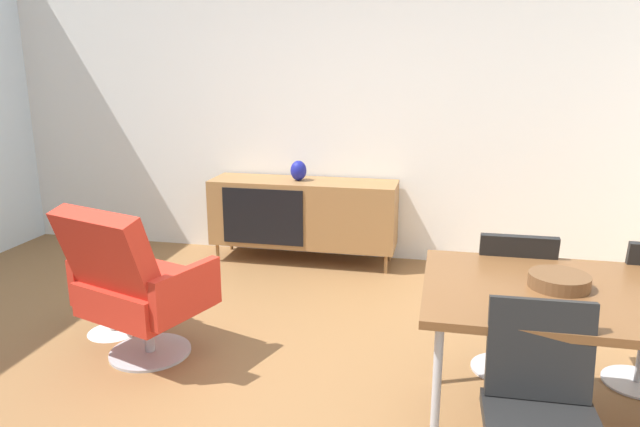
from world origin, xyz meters
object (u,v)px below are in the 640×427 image
lounge_chair_red (135,284)px  wooden_bowl_on_table (559,281)px  dining_chair_front_left (540,415)px  fruit_bowl (105,249)px  vase_cobalt (298,171)px  sideboard (303,212)px  side_table_round (109,285)px  dining_chair_back_left (511,297)px  dining_table (613,303)px

lounge_chair_red → wooden_bowl_on_table: bearing=-7.1°
dining_chair_front_left → fruit_bowl: dining_chair_front_left is taller
wooden_bowl_on_table → dining_chair_front_left: 0.67m
fruit_bowl → vase_cobalt: bearing=63.2°
sideboard → dining_chair_front_left: dining_chair_front_left is taller
side_table_round → dining_chair_front_left: bearing=-25.1°
dining_chair_back_left → lounge_chair_red: (-2.08, -0.25, -0.00)m
sideboard → dining_chair_back_left: bearing=-46.7°
dining_chair_front_left → lounge_chair_red: 2.25m
vase_cobalt → side_table_round: bearing=-116.9°
lounge_chair_red → fruit_bowl: size_ratio=4.73×
side_table_round → fruit_bowl: 0.24m
dining_chair_back_left → lounge_chair_red: lounge_chair_red is taller
vase_cobalt → dining_table: 2.96m
dining_table → fruit_bowl: 2.85m
sideboard → wooden_bowl_on_table: bearing=-52.3°
wooden_bowl_on_table → fruit_bowl: size_ratio=1.30×
dining_table → dining_chair_front_left: (-0.35, -0.56, -0.23)m
sideboard → dining_chair_front_left: bearing=-60.6°
dining_chair_back_left → sideboard: bearing=133.3°
side_table_round → fruit_bowl: fruit_bowl is taller
vase_cobalt → fruit_bowl: vase_cobalt is taller
sideboard → side_table_round: 1.86m
dining_chair_front_left → fruit_bowl: 2.69m
wooden_bowl_on_table → side_table_round: bearing=167.9°
dining_chair_back_left → fruit_bowl: 2.44m
vase_cobalt → dining_chair_back_left: size_ratio=0.20×
fruit_bowl → side_table_round: bearing=171.3°
dining_chair_front_left → wooden_bowl_on_table: bearing=77.4°
dining_chair_back_left → lounge_chair_red: bearing=-173.1°
dining_chair_back_left → vase_cobalt: bearing=134.0°
sideboard → side_table_round: size_ratio=3.08×
sideboard → vase_cobalt: size_ratio=9.41×
wooden_bowl_on_table → fruit_bowl: bearing=167.9°
wooden_bowl_on_table → side_table_round: (-2.57, 0.55, -0.45)m
sideboard → vase_cobalt: 0.37m
dining_table → lounge_chair_red: (-2.43, 0.31, -0.23)m
side_table_round → fruit_bowl: (0.00, -0.00, 0.24)m
dining_chair_back_left → fruit_bowl: dining_chair_back_left is taller
dining_table → side_table_round: dining_table is taller
dining_table → dining_chair_back_left: (-0.35, 0.56, -0.23)m
sideboard → dining_table: 2.94m
lounge_chair_red → dining_table: bearing=-7.2°
dining_chair_front_left → dining_table: bearing=57.8°
fruit_bowl → sideboard: bearing=62.0°
dining_chair_back_left → dining_chair_front_left: size_ratio=1.00×
dining_chair_front_left → side_table_round: size_ratio=1.65×
sideboard → lounge_chair_red: 1.98m
dining_chair_front_left → lounge_chair_red: size_ratio=0.90×
vase_cobalt → wooden_bowl_on_table: 2.79m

